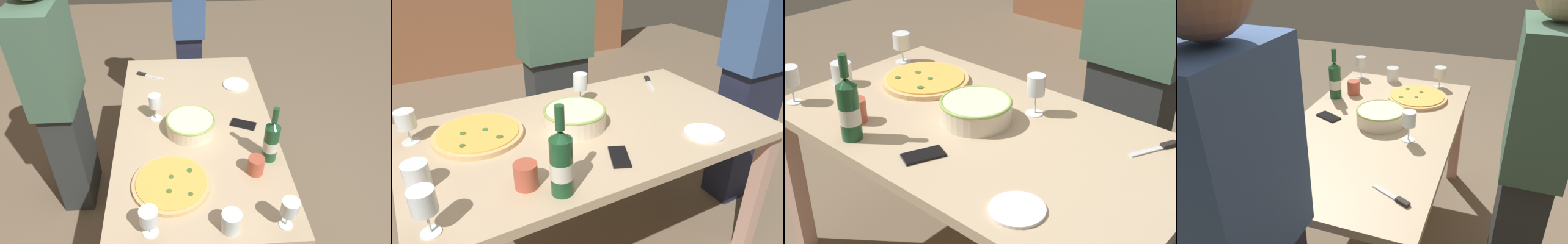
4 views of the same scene
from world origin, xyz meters
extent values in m
plane|color=#75644E|center=(0.00, 0.00, 0.00)|extent=(8.00, 8.00, 0.00)
cube|color=tan|center=(0.00, 0.00, 0.73)|extent=(1.60, 0.90, 0.04)
cube|color=#CD9E8D|center=(-0.74, -0.40, 0.35)|extent=(0.07, 0.07, 0.71)
cube|color=#CD9E8D|center=(-0.74, 0.40, 0.35)|extent=(0.07, 0.07, 0.71)
cylinder|color=tan|center=(-0.45, 0.15, 0.76)|extent=(0.38, 0.38, 0.02)
cylinder|color=#F4B14A|center=(-0.45, 0.15, 0.77)|extent=(0.34, 0.34, 0.01)
cylinder|color=#476527|center=(-0.54, 0.06, 0.78)|extent=(0.02, 0.02, 0.00)
cylinder|color=#496729|center=(-0.51, 0.16, 0.78)|extent=(0.03, 0.03, 0.00)
cylinder|color=#446529|center=(-0.39, 0.06, 0.78)|extent=(0.03, 0.03, 0.00)
cylinder|color=#416F35|center=(-0.42, 0.15, 0.78)|extent=(0.02, 0.02, 0.00)
cylinder|color=beige|center=(-0.05, 0.03, 0.79)|extent=(0.28, 0.28, 0.09)
torus|color=#8FB451|center=(-0.05, 0.03, 0.83)|extent=(0.28, 0.28, 0.01)
cylinder|color=#1A4A28|center=(-0.30, -0.36, 0.85)|extent=(0.08, 0.08, 0.21)
cone|color=#1A4A28|center=(-0.30, -0.36, 0.97)|extent=(0.08, 0.08, 0.03)
cylinder|color=#1A4A28|center=(-0.30, -0.36, 1.03)|extent=(0.03, 0.03, 0.08)
cylinder|color=silver|center=(-0.30, -0.36, 0.84)|extent=(0.08, 0.08, 0.06)
cylinder|color=white|center=(-0.71, -0.35, 0.75)|extent=(0.06, 0.06, 0.00)
cylinder|color=white|center=(-0.71, -0.35, 0.79)|extent=(0.01, 0.01, 0.08)
cylinder|color=white|center=(-0.71, -0.35, 0.87)|extent=(0.08, 0.08, 0.07)
cylinder|color=white|center=(-0.71, 0.24, 0.75)|extent=(0.07, 0.07, 0.00)
cylinder|color=white|center=(-0.71, 0.24, 0.79)|extent=(0.01, 0.01, 0.07)
cylinder|color=white|center=(-0.71, 0.24, 0.86)|extent=(0.08, 0.08, 0.07)
cylinder|color=maroon|center=(-0.71, 0.24, 0.83)|extent=(0.07, 0.07, 0.02)
cylinder|color=white|center=(0.08, 0.23, 0.75)|extent=(0.07, 0.07, 0.00)
cylinder|color=white|center=(0.08, 0.23, 0.79)|extent=(0.01, 0.01, 0.08)
cylinder|color=white|center=(0.08, 0.23, 0.87)|extent=(0.07, 0.07, 0.08)
cylinder|color=white|center=(-0.72, -0.10, 0.80)|extent=(0.09, 0.09, 0.10)
cylinder|color=#B74F39|center=(-0.39, -0.27, 0.80)|extent=(0.08, 0.08, 0.09)
cylinder|color=white|center=(0.41, -0.30, 0.76)|extent=(0.17, 0.17, 0.01)
cube|color=black|center=(-0.01, -0.28, 0.76)|extent=(0.12, 0.16, 0.01)
cube|color=silver|center=(0.55, 0.26, 0.75)|extent=(0.08, 0.14, 0.01)
cube|color=black|center=(0.59, 0.34, 0.76)|extent=(0.05, 0.07, 0.02)
cube|color=#345185|center=(1.08, -0.01, 1.18)|extent=(0.39, 0.24, 0.64)
cube|color=#2D3233|center=(0.21, 0.81, 0.41)|extent=(0.37, 0.20, 0.82)
cube|color=#436651|center=(0.21, 0.81, 1.12)|extent=(0.44, 0.24, 0.61)
camera|label=1|loc=(-1.64, 0.11, 2.09)|focal=33.49mm
camera|label=2|loc=(-0.69, -1.25, 1.53)|focal=33.25mm
camera|label=3|loc=(1.15, -1.31, 1.73)|focal=48.92mm
camera|label=4|loc=(1.75, 0.63, 1.74)|focal=34.50mm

